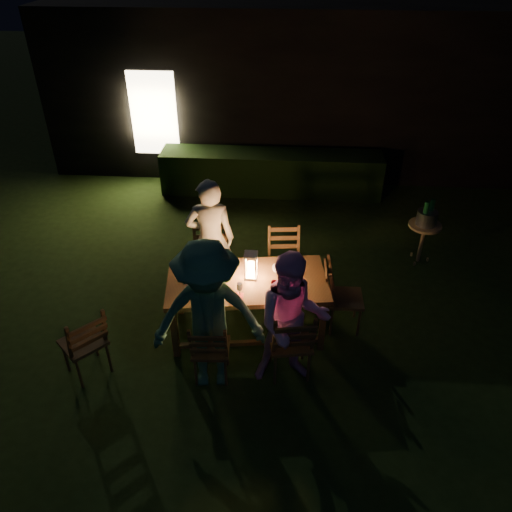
# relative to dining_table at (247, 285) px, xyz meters

# --- Properties ---
(garden_envelope) EXTENTS (40.00, 40.00, 3.20)m
(garden_envelope) POSITION_rel_dining_table_xyz_m (0.59, 6.44, 0.85)
(garden_envelope) COLOR black
(garden_envelope) RESTS_ON ground
(dining_table) EXTENTS (2.06, 1.22, 0.81)m
(dining_table) POSITION_rel_dining_table_xyz_m (0.00, 0.00, 0.00)
(dining_table) COLOR #53391B
(dining_table) RESTS_ON ground
(chair_near_left) EXTENTS (0.44, 0.47, 0.94)m
(chair_near_left) POSITION_rel_dining_table_xyz_m (-0.34, -0.82, -0.45)
(chair_near_left) COLOR #53391B
(chair_near_left) RESTS_ON ground
(chair_near_right) EXTENTS (0.55, 0.58, 1.05)m
(chair_near_right) POSITION_rel_dining_table_xyz_m (0.55, -0.70, -0.41)
(chair_near_right) COLOR #53391B
(chair_near_right) RESTS_ON ground
(chair_far_left) EXTENTS (0.56, 0.59, 1.08)m
(chair_far_left) POSITION_rel_dining_table_xyz_m (-0.55, 0.70, -0.40)
(chair_far_left) COLOR #53391B
(chair_far_left) RESTS_ON ground
(chair_far_right) EXTENTS (0.50, 0.53, 1.01)m
(chair_far_right) POSITION_rel_dining_table_xyz_m (0.44, 0.84, -0.42)
(chair_far_right) COLOR #53391B
(chair_far_right) RESTS_ON ground
(chair_end) EXTENTS (0.49, 0.45, 1.01)m
(chair_end) POSITION_rel_dining_table_xyz_m (1.22, 0.17, -0.42)
(chair_end) COLOR #53391B
(chair_end) RESTS_ON ground
(chair_spare) EXTENTS (0.66, 0.66, 1.01)m
(chair_spare) POSITION_rel_dining_table_xyz_m (-1.79, -0.87, -0.42)
(chair_spare) COLOR #53391B
(chair_spare) RESTS_ON ground
(person_house_side) EXTENTS (0.70, 0.51, 1.78)m
(person_house_side) POSITION_rel_dining_table_xyz_m (-0.56, 0.75, 0.16)
(person_house_side) COLOR beige
(person_house_side) RESTS_ON ground
(person_opp_right) EXTENTS (0.90, 0.75, 1.69)m
(person_opp_right) POSITION_rel_dining_table_xyz_m (0.56, -0.75, 0.12)
(person_opp_right) COLOR #EAA1DF
(person_opp_right) RESTS_ON ground
(person_opp_left) EXTENTS (1.29, 0.85, 1.87)m
(person_opp_left) POSITION_rel_dining_table_xyz_m (-0.33, -0.87, 0.21)
(person_opp_left) COLOR #3A7458
(person_opp_left) RESTS_ON ground
(lantern) EXTENTS (0.16, 0.16, 0.35)m
(lantern) POSITION_rel_dining_table_xyz_m (0.04, 0.06, 0.24)
(lantern) COLOR white
(lantern) RESTS_ON dining_table
(plate_far_left) EXTENTS (0.25, 0.25, 0.01)m
(plate_far_left) POSITION_rel_dining_table_xyz_m (-0.57, 0.14, 0.09)
(plate_far_left) COLOR white
(plate_far_left) RESTS_ON dining_table
(plate_near_left) EXTENTS (0.25, 0.25, 0.01)m
(plate_near_left) POSITION_rel_dining_table_xyz_m (-0.51, -0.29, 0.09)
(plate_near_left) COLOR white
(plate_near_left) RESTS_ON dining_table
(plate_far_right) EXTENTS (0.25, 0.25, 0.01)m
(plate_far_right) POSITION_rel_dining_table_xyz_m (0.42, 0.28, 0.09)
(plate_far_right) COLOR white
(plate_far_right) RESTS_ON dining_table
(plate_near_right) EXTENTS (0.25, 0.25, 0.01)m
(plate_near_right) POSITION_rel_dining_table_xyz_m (0.48, -0.16, 0.09)
(plate_near_right) COLOR white
(plate_near_right) RESTS_ON dining_table
(wineglass_a) EXTENTS (0.06, 0.06, 0.18)m
(wineglass_a) POSITION_rel_dining_table_xyz_m (-0.34, 0.24, 0.17)
(wineglass_a) COLOR #59070F
(wineglass_a) RESTS_ON dining_table
(wineglass_b) EXTENTS (0.06, 0.06, 0.18)m
(wineglass_b) POSITION_rel_dining_table_xyz_m (-0.70, -0.22, 0.17)
(wineglass_b) COLOR #59070F
(wineglass_b) RESTS_ON dining_table
(wineglass_c) EXTENTS (0.06, 0.06, 0.18)m
(wineglass_c) POSITION_rel_dining_table_xyz_m (0.34, -0.24, 0.17)
(wineglass_c) COLOR #59070F
(wineglass_c) RESTS_ON dining_table
(wineglass_d) EXTENTS (0.06, 0.06, 0.18)m
(wineglass_d) POSITION_rel_dining_table_xyz_m (0.59, 0.26, 0.17)
(wineglass_d) COLOR #59070F
(wineglass_d) RESTS_ON dining_table
(wineglass_e) EXTENTS (0.06, 0.06, 0.18)m
(wineglass_e) POSITION_rel_dining_table_xyz_m (-0.06, -0.31, 0.17)
(wineglass_e) COLOR silver
(wineglass_e) RESTS_ON dining_table
(bottle_table) EXTENTS (0.07, 0.07, 0.28)m
(bottle_table) POSITION_rel_dining_table_xyz_m (-0.25, -0.03, 0.22)
(bottle_table) COLOR #0F471E
(bottle_table) RESTS_ON dining_table
(napkin_left) EXTENTS (0.18, 0.14, 0.01)m
(napkin_left) POSITION_rel_dining_table_xyz_m (-0.10, -0.34, 0.09)
(napkin_left) COLOR red
(napkin_left) RESTS_ON dining_table
(napkin_right) EXTENTS (0.18, 0.14, 0.01)m
(napkin_right) POSITION_rel_dining_table_xyz_m (0.59, -0.22, 0.09)
(napkin_right) COLOR red
(napkin_right) RESTS_ON dining_table
(phone) EXTENTS (0.14, 0.07, 0.01)m
(phone) POSITION_rel_dining_table_xyz_m (-0.57, -0.38, 0.08)
(phone) COLOR black
(phone) RESTS_ON dining_table
(side_table) EXTENTS (0.49, 0.49, 0.66)m
(side_table) POSITION_rel_dining_table_xyz_m (2.53, 1.79, -0.15)
(side_table) COLOR olive
(side_table) RESTS_ON ground
(ice_bucket) EXTENTS (0.30, 0.30, 0.22)m
(ice_bucket) POSITION_rel_dining_table_xyz_m (2.53, 1.79, 0.04)
(ice_bucket) COLOR #A5A8AD
(ice_bucket) RESTS_ON side_table
(bottle_bucket_a) EXTENTS (0.07, 0.07, 0.32)m
(bottle_bucket_a) POSITION_rel_dining_table_xyz_m (2.48, 1.75, 0.09)
(bottle_bucket_a) COLOR #0F471E
(bottle_bucket_a) RESTS_ON side_table
(bottle_bucket_b) EXTENTS (0.07, 0.07, 0.32)m
(bottle_bucket_b) POSITION_rel_dining_table_xyz_m (2.58, 1.83, 0.09)
(bottle_bucket_b) COLOR #0F471E
(bottle_bucket_b) RESTS_ON side_table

